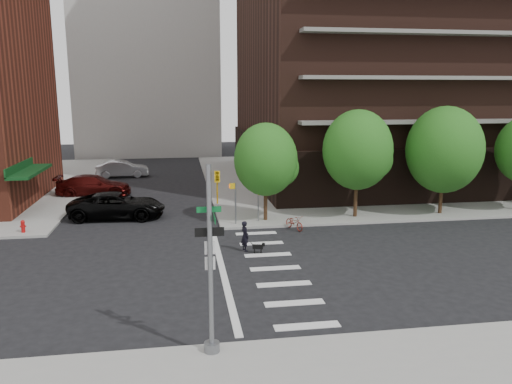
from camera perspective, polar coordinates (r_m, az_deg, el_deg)
The scene contains 15 objects.
ground at distance 23.59m, azimuth -5.05°, elevation -9.08°, with size 120.00×120.00×0.00m, color black.
sidewalk_ne at distance 51.17m, azimuth 16.62°, elevation 1.79°, with size 39.00×33.00×0.15m, color gray.
crosswalk at distance 23.81m, azimuth 0.32°, elevation -8.82°, with size 3.85×13.00×0.01m.
tree_a at distance 31.30m, azimuth 1.11°, elevation 3.73°, with size 4.00×4.00×5.90m.
tree_b at distance 32.80m, azimuth 11.54°, elevation 4.74°, with size 4.50×4.50×6.65m.
tree_c at distance 35.33m, azimuth 20.73°, elevation 4.54°, with size 5.00×5.00×6.80m.
traffic_signal at distance 15.61m, azimuth -5.11°, elevation -9.46°, with size 0.90×0.75×6.00m.
pedestrian_signal at distance 30.87m, azimuth -1.80°, elevation -0.51°, with size 2.18×0.67×2.60m.
fire_hydrant at distance 32.17m, azimuth -25.09°, elevation -3.50°, with size 0.24×0.24×0.73m.
parked_car_black at distance 34.09m, azimuth -15.59°, elevation -1.50°, with size 6.16×2.84×1.71m, color black.
parked_car_maroon at distance 41.94m, azimuth -18.05°, elevation 0.72°, with size 5.80×2.36×1.68m, color #410B0A.
parked_car_silver at distance 50.29m, azimuth -15.03°, elevation 2.57°, with size 4.98×1.74×1.64m, color #B3B6BA.
scooter at distance 30.37m, azimuth 4.41°, elevation -3.48°, with size 0.59×1.68×0.88m, color maroon.
dog_walker at distance 26.21m, azimuth -1.28°, elevation -5.05°, with size 0.39×0.59×1.62m, color black.
dog at distance 25.98m, azimuth 0.28°, elevation -6.27°, with size 0.66×0.29×0.55m.
Camera 1 is at (-1.33, -22.05, 8.27)m, focal length 35.00 mm.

